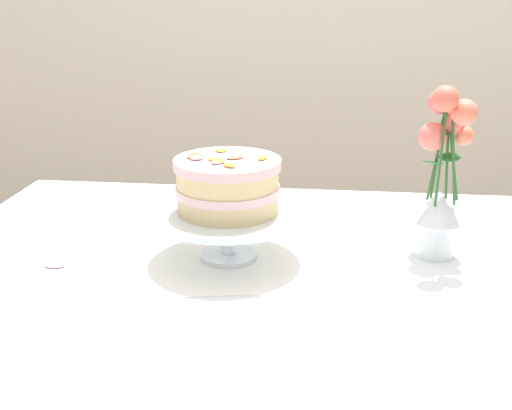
% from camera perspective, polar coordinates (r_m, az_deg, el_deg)
% --- Properties ---
extents(dining_table, '(1.40, 1.00, 0.74)m').
position_cam_1_polar(dining_table, '(1.23, 1.57, -9.94)').
color(dining_table, white).
rests_on(dining_table, ground).
extents(linen_napkin, '(0.37, 0.37, 0.00)m').
position_cam_1_polar(linen_napkin, '(1.24, -2.46, -4.82)').
color(linen_napkin, white).
rests_on(linen_napkin, dining_table).
extents(cake_stand, '(0.29, 0.29, 0.10)m').
position_cam_1_polar(cake_stand, '(1.21, -2.52, -1.28)').
color(cake_stand, silver).
rests_on(cake_stand, linen_napkin).
extents(layer_cake, '(0.20, 0.20, 0.11)m').
position_cam_1_polar(layer_cake, '(1.19, -2.57, 1.84)').
color(layer_cake, beige).
rests_on(layer_cake, cake_stand).
extents(flower_vase, '(0.11, 0.11, 0.34)m').
position_cam_1_polar(flower_vase, '(1.26, 16.30, 1.92)').
color(flower_vase, silver).
rests_on(flower_vase, dining_table).
extents(loose_petal_0, '(0.04, 0.03, 0.01)m').
position_cam_1_polar(loose_petal_0, '(1.27, -17.68, -5.19)').
color(loose_petal_0, pink).
rests_on(loose_petal_0, dining_table).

